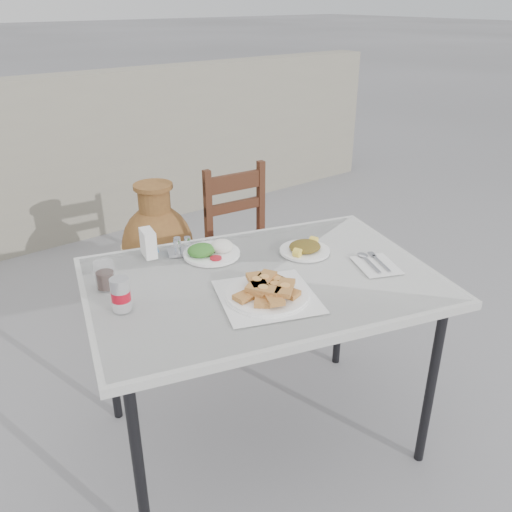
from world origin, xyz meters
TOP-DOWN VIEW (x-y plane):
  - ground at (0.00, 0.00)m, footprint 80.00×80.00m
  - cafe_table at (-0.14, -0.07)m, footprint 1.45×1.17m
  - pide_plate at (-0.21, -0.20)m, footprint 0.41×0.41m
  - salad_rice_plate at (-0.18, 0.19)m, footprint 0.23×0.23m
  - salad_chopped_plate at (0.13, -0.01)m, footprint 0.20×0.20m
  - soda_can at (-0.64, 0.03)m, footprint 0.06×0.06m
  - cola_glass at (-0.62, 0.20)m, footprint 0.07×0.07m
  - napkin_holder at (-0.38, 0.34)m, footprint 0.07×0.10m
  - condiment_caddy at (-0.27, 0.28)m, footprint 0.12×0.11m
  - cutlery_napkin at (0.27, -0.25)m, footprint 0.20×0.22m
  - chair at (0.39, 0.73)m, footprint 0.43×0.43m
  - terracotta_urn at (0.08, 1.20)m, footprint 0.43×0.43m
  - back_wall at (0.00, 2.50)m, footprint 6.00×0.25m

SIDE VIEW (x-z plane):
  - ground at x=0.00m, z-range 0.00..0.00m
  - terracotta_urn at x=0.08m, z-range -0.03..0.72m
  - chair at x=0.39m, z-range 0.02..0.89m
  - back_wall at x=0.00m, z-range 0.00..1.20m
  - cafe_table at x=-0.14m, z-range 0.33..1.10m
  - cutlery_napkin at x=0.27m, z-range 0.77..0.78m
  - salad_chopped_plate at x=0.13m, z-range 0.76..0.81m
  - salad_rice_plate at x=-0.18m, z-range 0.76..0.82m
  - condiment_caddy at x=-0.27m, z-range 0.76..0.83m
  - pide_plate at x=-0.21m, z-range 0.77..0.83m
  - cola_glass at x=-0.62m, z-range 0.76..0.86m
  - napkin_holder at x=-0.38m, z-range 0.77..0.88m
  - soda_can at x=-0.64m, z-range 0.77..0.88m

